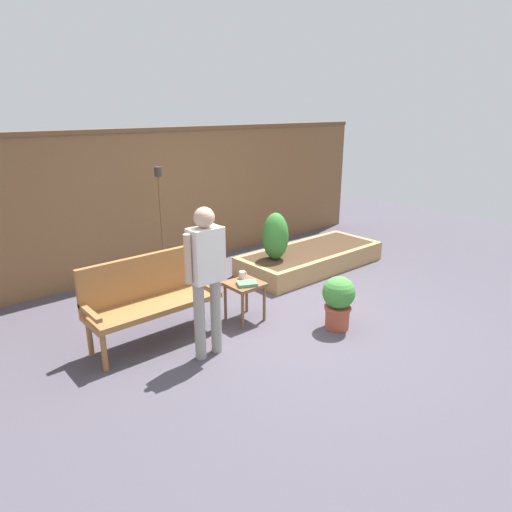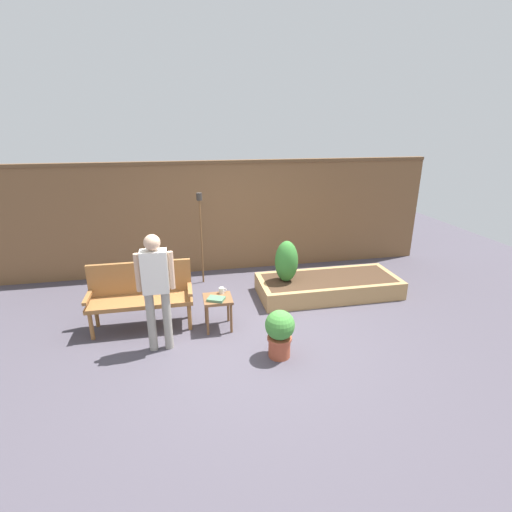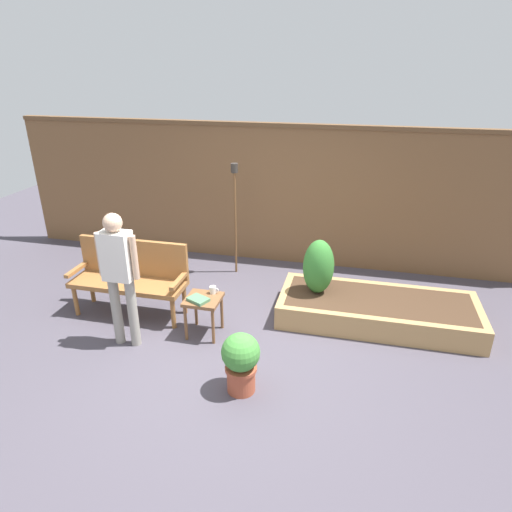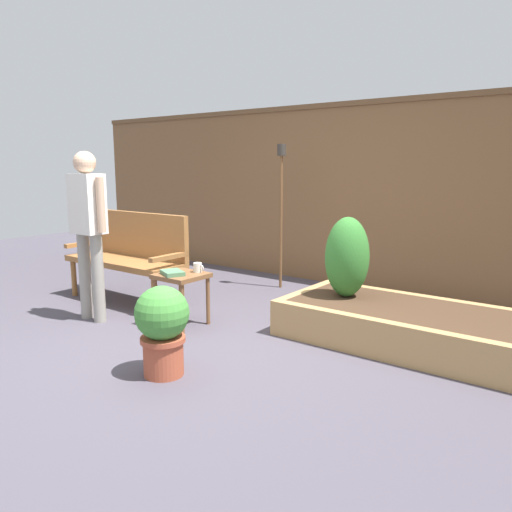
{
  "view_description": "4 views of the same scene",
  "coord_description": "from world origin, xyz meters",
  "px_view_note": "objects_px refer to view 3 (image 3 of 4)",
  "views": [
    {
      "loc": [
        -3.45,
        -3.58,
        2.45
      ],
      "look_at": [
        0.13,
        0.61,
        0.62
      ],
      "focal_mm": 31.66,
      "sensor_mm": 36.0,
      "label": 1
    },
    {
      "loc": [
        -0.77,
        -4.56,
        2.79
      ],
      "look_at": [
        0.32,
        0.79,
        0.87
      ],
      "focal_mm": 26.37,
      "sensor_mm": 36.0,
      "label": 2
    },
    {
      "loc": [
        1.29,
        -3.96,
        2.96
      ],
      "look_at": [
        0.16,
        0.74,
        0.85
      ],
      "focal_mm": 31.18,
      "sensor_mm": 36.0,
      "label": 3
    },
    {
      "loc": [
        2.82,
        -2.84,
        1.43
      ],
      "look_at": [
        0.03,
        0.86,
        0.59
      ],
      "focal_mm": 35.2,
      "sensor_mm": 36.0,
      "label": 4
    }
  ],
  "objects_px": {
    "side_table": "(203,304)",
    "person_by_bench": "(119,269)",
    "shrub_near_bench": "(318,267)",
    "cup_on_table": "(213,290)",
    "potted_boxwood": "(241,360)",
    "garden_bench": "(131,272)",
    "book_on_table": "(198,299)",
    "tiki_torch": "(235,200)"
  },
  "relations": [
    {
      "from": "potted_boxwood",
      "to": "person_by_bench",
      "type": "distance_m",
      "value": 1.65
    },
    {
      "from": "book_on_table",
      "to": "potted_boxwood",
      "type": "xyz_separation_m",
      "value": [
        0.71,
        -0.78,
        -0.14
      ]
    },
    {
      "from": "side_table",
      "to": "tiki_torch",
      "type": "height_order",
      "value": "tiki_torch"
    },
    {
      "from": "garden_bench",
      "to": "tiki_torch",
      "type": "relative_size",
      "value": 0.86
    },
    {
      "from": "potted_boxwood",
      "to": "shrub_near_bench",
      "type": "distance_m",
      "value": 1.76
    },
    {
      "from": "garden_bench",
      "to": "book_on_table",
      "type": "xyz_separation_m",
      "value": [
        1.04,
        -0.39,
        -0.05
      ]
    },
    {
      "from": "potted_boxwood",
      "to": "shrub_near_bench",
      "type": "xyz_separation_m",
      "value": [
        0.55,
        1.65,
        0.29
      ]
    },
    {
      "from": "side_table",
      "to": "potted_boxwood",
      "type": "distance_m",
      "value": 1.1
    },
    {
      "from": "garden_bench",
      "to": "shrub_near_bench",
      "type": "height_order",
      "value": "shrub_near_bench"
    },
    {
      "from": "tiki_torch",
      "to": "cup_on_table",
      "type": "bearing_deg",
      "value": -83.68
    },
    {
      "from": "tiki_torch",
      "to": "person_by_bench",
      "type": "bearing_deg",
      "value": -108.14
    },
    {
      "from": "garden_bench",
      "to": "side_table",
      "type": "height_order",
      "value": "garden_bench"
    },
    {
      "from": "book_on_table",
      "to": "tiki_torch",
      "type": "height_order",
      "value": "tiki_torch"
    },
    {
      "from": "shrub_near_bench",
      "to": "cup_on_table",
      "type": "bearing_deg",
      "value": -150.34
    },
    {
      "from": "shrub_near_bench",
      "to": "person_by_bench",
      "type": "distance_m",
      "value": 2.35
    },
    {
      "from": "side_table",
      "to": "person_by_bench",
      "type": "relative_size",
      "value": 0.31
    },
    {
      "from": "shrub_near_bench",
      "to": "book_on_table",
      "type": "bearing_deg",
      "value": -145.3
    },
    {
      "from": "side_table",
      "to": "cup_on_table",
      "type": "distance_m",
      "value": 0.2
    },
    {
      "from": "garden_bench",
      "to": "person_by_bench",
      "type": "xyz_separation_m",
      "value": [
        0.27,
        -0.69,
        0.39
      ]
    },
    {
      "from": "garden_bench",
      "to": "side_table",
      "type": "relative_size",
      "value": 3.0
    },
    {
      "from": "garden_bench",
      "to": "person_by_bench",
      "type": "distance_m",
      "value": 0.84
    },
    {
      "from": "shrub_near_bench",
      "to": "person_by_bench",
      "type": "bearing_deg",
      "value": -149.83
    },
    {
      "from": "book_on_table",
      "to": "tiki_torch",
      "type": "distance_m",
      "value": 1.92
    },
    {
      "from": "potted_boxwood",
      "to": "tiki_torch",
      "type": "height_order",
      "value": "tiki_torch"
    },
    {
      "from": "garden_bench",
      "to": "cup_on_table",
      "type": "distance_m",
      "value": 1.16
    },
    {
      "from": "garden_bench",
      "to": "shrub_near_bench",
      "type": "xyz_separation_m",
      "value": [
        2.3,
        0.48,
        0.11
      ]
    },
    {
      "from": "cup_on_table",
      "to": "person_by_bench",
      "type": "height_order",
      "value": "person_by_bench"
    },
    {
      "from": "cup_on_table",
      "to": "shrub_near_bench",
      "type": "relative_size",
      "value": 0.16
    },
    {
      "from": "cup_on_table",
      "to": "tiki_torch",
      "type": "bearing_deg",
      "value": 96.32
    },
    {
      "from": "tiki_torch",
      "to": "person_by_bench",
      "type": "height_order",
      "value": "tiki_torch"
    },
    {
      "from": "garden_bench",
      "to": "tiki_torch",
      "type": "bearing_deg",
      "value": 55.78
    },
    {
      "from": "book_on_table",
      "to": "shrub_near_bench",
      "type": "xyz_separation_m",
      "value": [
        1.26,
        0.87,
        0.15
      ]
    },
    {
      "from": "person_by_bench",
      "to": "shrub_near_bench",
      "type": "bearing_deg",
      "value": 30.17
    },
    {
      "from": "book_on_table",
      "to": "shrub_near_bench",
      "type": "relative_size",
      "value": 0.32
    },
    {
      "from": "side_table",
      "to": "cup_on_table",
      "type": "height_order",
      "value": "cup_on_table"
    },
    {
      "from": "potted_boxwood",
      "to": "shrub_near_bench",
      "type": "bearing_deg",
      "value": 71.62
    },
    {
      "from": "book_on_table",
      "to": "potted_boxwood",
      "type": "bearing_deg",
      "value": -22.16
    },
    {
      "from": "garden_bench",
      "to": "person_by_bench",
      "type": "height_order",
      "value": "person_by_bench"
    },
    {
      "from": "side_table",
      "to": "tiki_torch",
      "type": "distance_m",
      "value": 1.89
    },
    {
      "from": "side_table",
      "to": "shrub_near_bench",
      "type": "height_order",
      "value": "shrub_near_bench"
    },
    {
      "from": "book_on_table",
      "to": "tiki_torch",
      "type": "relative_size",
      "value": 0.14
    },
    {
      "from": "side_table",
      "to": "tiki_torch",
      "type": "relative_size",
      "value": 0.29
    }
  ]
}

